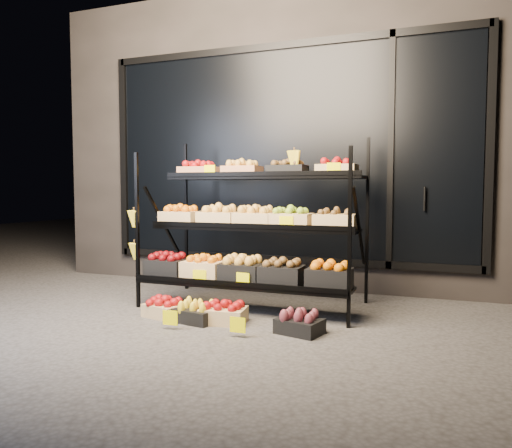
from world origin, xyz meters
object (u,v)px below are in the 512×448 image
at_px(floor_crate_midleft, 196,312).
at_px(floor_crate_midright, 223,312).
at_px(display_rack, 251,226).
at_px(floor_crate_left, 164,307).

height_order(floor_crate_midleft, floor_crate_midright, floor_crate_midright).
distance_m(display_rack, floor_crate_midleft, 1.03).
xyz_separation_m(floor_crate_midleft, floor_crate_midright, (0.23, 0.06, 0.01)).
bearing_deg(floor_crate_midleft, floor_crate_midright, 25.81).
bearing_deg(floor_crate_midright, floor_crate_midleft, -172.13).
bearing_deg(floor_crate_midleft, display_rack, 82.79).
xyz_separation_m(display_rack, floor_crate_midleft, (-0.23, -0.71, -0.70)).
bearing_deg(floor_crate_midright, display_rack, 82.66).
height_order(floor_crate_left, floor_crate_midright, floor_crate_midright).
height_order(display_rack, floor_crate_left, display_rack).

